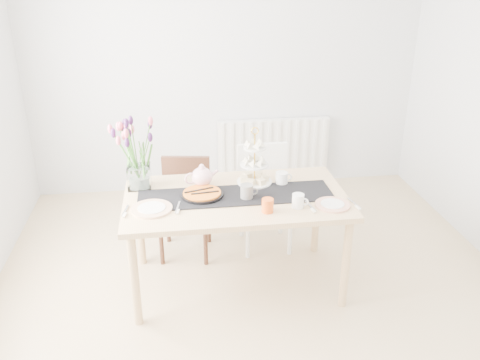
{
  "coord_description": "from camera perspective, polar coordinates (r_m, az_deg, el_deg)",
  "views": [
    {
      "loc": [
        -0.55,
        -2.86,
        2.34
      ],
      "look_at": [
        -0.11,
        0.36,
        0.9
      ],
      "focal_mm": 38.0,
      "sensor_mm": 36.0,
      "label": 1
    }
  ],
  "objects": [
    {
      "name": "tart_tin",
      "position": [
        3.65,
        -4.28,
        -1.62
      ],
      "size": [
        0.3,
        0.3,
        0.04
      ],
      "rotation": [
        0.0,
        0.0,
        -0.14
      ],
      "color": "black",
      "rests_on": "dining_table"
    },
    {
      "name": "chair_brown",
      "position": [
        4.27,
        -6.13,
        -2.17
      ],
      "size": [
        0.46,
        0.46,
        0.81
      ],
      "rotation": [
        0.0,
        0.0,
        -0.15
      ],
      "color": "#3C2116",
      "rests_on": "ground"
    },
    {
      "name": "plate_right",
      "position": [
        3.58,
        10.34,
        -2.74
      ],
      "size": [
        0.29,
        0.29,
        0.01
      ],
      "primitive_type": "cylinder",
      "rotation": [
        0.0,
        0.0,
        0.19
      ],
      "color": "silver",
      "rests_on": "dining_table"
    },
    {
      "name": "cream_jug",
      "position": [
        3.84,
        4.71,
        0.21
      ],
      "size": [
        0.09,
        0.09,
        0.09
      ],
      "primitive_type": "cylinder",
      "rotation": [
        0.0,
        0.0,
        0.01
      ],
      "color": "white",
      "rests_on": "dining_table"
    },
    {
      "name": "mug_grey",
      "position": [
        3.6,
        0.76,
        -1.33
      ],
      "size": [
        0.09,
        0.09,
        0.11
      ],
      "primitive_type": "cylinder",
      "rotation": [
        0.0,
        0.0,
        -0.01
      ],
      "color": "slate",
      "rests_on": "dining_table"
    },
    {
      "name": "plate_left",
      "position": [
        3.51,
        -9.89,
        -3.21
      ],
      "size": [
        0.33,
        0.33,
        0.01
      ],
      "primitive_type": "cylinder",
      "rotation": [
        0.0,
        0.0,
        -0.18
      ],
      "color": "white",
      "rests_on": "dining_table"
    },
    {
      "name": "dining_table",
      "position": [
        3.69,
        -0.47,
        -2.87
      ],
      "size": [
        1.6,
        0.9,
        0.75
      ],
      "color": "tan",
      "rests_on": "ground"
    },
    {
      "name": "room_shell",
      "position": [
        3.09,
        2.99,
        4.29
      ],
      "size": [
        4.5,
        4.5,
        4.5
      ],
      "color": "tan",
      "rests_on": "ground"
    },
    {
      "name": "mug_white",
      "position": [
        3.5,
        6.53,
        -2.35
      ],
      "size": [
        0.11,
        0.11,
        0.1
      ],
      "primitive_type": "cylinder",
      "rotation": [
        0.0,
        0.0,
        -0.44
      ],
      "color": "white",
      "rests_on": "dining_table"
    },
    {
      "name": "mug_orange",
      "position": [
        3.42,
        3.12,
        -2.88
      ],
      "size": [
        0.11,
        0.11,
        0.1
      ],
      "primitive_type": "cylinder",
      "rotation": [
        0.0,
        0.0,
        0.87
      ],
      "color": "#EC5B1A",
      "rests_on": "dining_table"
    },
    {
      "name": "table_runner",
      "position": [
        3.66,
        -0.48,
        -1.74
      ],
      "size": [
        1.4,
        0.35,
        0.01
      ],
      "primitive_type": "cube",
      "color": "black",
      "rests_on": "dining_table"
    },
    {
      "name": "tulip_vase",
      "position": [
        3.74,
        -11.56,
        3.96
      ],
      "size": [
        0.62,
        0.62,
        0.53
      ],
      "rotation": [
        0.0,
        0.0,
        -0.34
      ],
      "color": "silver",
      "rests_on": "dining_table"
    },
    {
      "name": "chair_white",
      "position": [
        4.35,
        2.71,
        -0.93
      ],
      "size": [
        0.44,
        0.44,
        0.88
      ],
      "rotation": [
        0.0,
        0.0,
        0.01
      ],
      "color": "white",
      "rests_on": "ground"
    },
    {
      "name": "teapot",
      "position": [
        3.78,
        -4.29,
        0.37
      ],
      "size": [
        0.29,
        0.26,
        0.17
      ],
      "primitive_type": null,
      "rotation": [
        0.0,
        0.0,
        0.23
      ],
      "color": "white",
      "rests_on": "dining_table"
    },
    {
      "name": "cake_stand",
      "position": [
        3.82,
        1.64,
        1.19
      ],
      "size": [
        0.27,
        0.27,
        0.39
      ],
      "rotation": [
        0.0,
        0.0,
        -0.18
      ],
      "color": "gold",
      "rests_on": "dining_table"
    },
    {
      "name": "radiator",
      "position": [
        5.5,
        3.75,
        3.81
      ],
      "size": [
        1.2,
        0.08,
        0.6
      ],
      "primitive_type": "cube",
      "color": "white",
      "rests_on": "room_shell"
    }
  ]
}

